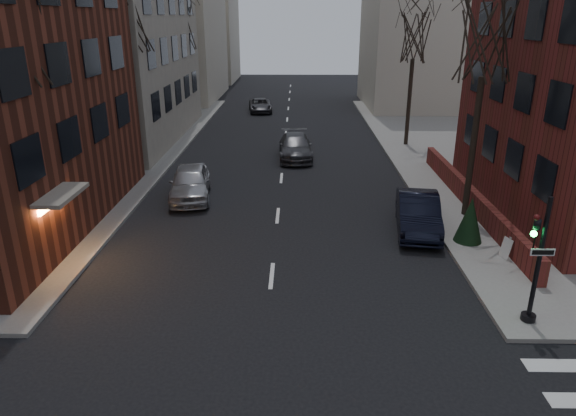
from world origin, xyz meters
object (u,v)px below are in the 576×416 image
object	(u,v)px
tree_left_a	(18,29)
traffic_signal	(535,269)
parked_sedan	(418,213)
tree_right_b	(414,36)
tree_left_c	(180,27)
car_lane_far	(260,105)
tree_right_a	(487,38)
car_lane_gray	(295,147)
tree_left_b	(125,15)
streetlamp_near	(123,111)
sandwich_board	(510,248)
streetlamp_far	(195,72)
car_lane_silver	(190,182)
evergreen_shrub	(470,220)

from	to	relation	value
tree_left_a	traffic_signal	bearing A→B (deg)	-16.65
traffic_signal	parked_sedan	distance (m)	7.63
tree_left_a	tree_right_b	xyz separation A→B (m)	(17.60, 18.00, -0.88)
traffic_signal	tree_left_c	distance (m)	35.76
parked_sedan	car_lane_far	size ratio (longest dim) A/B	1.08
tree_left_c	tree_right_a	world-z (taller)	same
car_lane_gray	car_lane_far	xyz separation A→B (m)	(-3.51, 17.40, -0.13)
traffic_signal	tree_left_b	distance (m)	24.87
traffic_signal	streetlamp_near	world-z (taller)	streetlamp_near
tree_right_b	sandwich_board	xyz separation A→B (m)	(0.28, -18.65, -7.04)
parked_sedan	car_lane_gray	xyz separation A→B (m)	(-5.40, 12.19, -0.05)
parked_sedan	car_lane_gray	world-z (taller)	parked_sedan
tree_left_a	car_lane_far	world-z (taller)	tree_left_a
car_lane_gray	sandwich_board	distance (m)	17.31
streetlamp_far	tree_left_a	bearing A→B (deg)	-91.23
streetlamp_far	car_lane_far	xyz separation A→B (m)	(5.49, 3.93, -3.60)
tree_left_c	car_lane_gray	xyz separation A→B (m)	(9.60, -11.46, -7.26)
tree_left_b	car_lane_silver	xyz separation A→B (m)	(4.20, -5.54, -8.07)
tree_left_b	sandwich_board	xyz separation A→B (m)	(17.88, -12.65, -8.36)
traffic_signal	parked_sedan	world-z (taller)	traffic_signal
car_lane_far	tree_right_b	bearing A→B (deg)	-57.46
tree_left_a	tree_left_b	bearing A→B (deg)	90.00
car_lane_gray	car_lane_far	distance (m)	17.75
tree_left_a	streetlamp_far	distance (m)	28.32
traffic_signal	parked_sedan	size ratio (longest dim) A/B	0.81
tree_left_b	streetlamp_near	distance (m)	6.18
tree_left_c	car_lane_silver	bearing A→B (deg)	-77.86
streetlamp_far	car_lane_silver	distance (m)	22.10
tree_right_b	car_lane_silver	distance (m)	18.92
traffic_signal	streetlamp_near	distance (m)	20.86
tree_left_c	streetlamp_near	xyz separation A→B (m)	(0.60, -18.00, -3.79)
tree_left_a	sandwich_board	world-z (taller)	tree_left_a
traffic_signal	parked_sedan	bearing A→B (deg)	103.30
traffic_signal	tree_left_b	xyz separation A→B (m)	(-16.74, 17.01, 7.00)
tree_right_a	car_lane_gray	world-z (taller)	tree_right_a
streetlamp_far	tree_right_a	bearing A→B (deg)	-54.69
parked_sedan	car_lane_silver	xyz separation A→B (m)	(-10.80, 4.12, 0.03)
car_lane_gray	tree_right_b	bearing A→B (deg)	21.17
tree_right_b	car_lane_gray	distance (m)	11.07
traffic_signal	tree_right_a	bearing A→B (deg)	84.53
sandwich_board	traffic_signal	bearing A→B (deg)	-122.88
tree_right_a	tree_right_b	xyz separation A→B (m)	(0.00, 14.00, -0.44)
tree_right_a	car_lane_gray	distance (m)	15.09
tree_left_b	streetlamp_far	size ratio (longest dim) A/B	1.72
traffic_signal	evergreen_shrub	size ratio (longest dim) A/B	2.11
car_lane_gray	tree_left_c	bearing A→B (deg)	127.73
traffic_signal	streetlamp_far	xyz separation A→B (m)	(-16.14, 33.01, 2.33)
tree_left_c	streetlamp_near	size ratio (longest dim) A/B	1.55
tree_left_a	streetlamp_far	bearing A→B (deg)	88.77
tree_left_b	tree_right_a	world-z (taller)	tree_left_b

